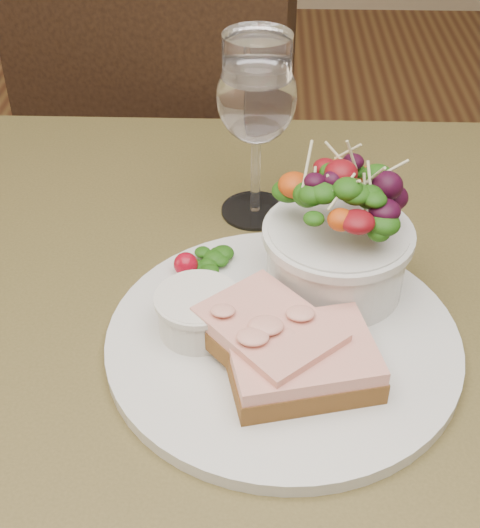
{
  "coord_description": "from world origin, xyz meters",
  "views": [
    {
      "loc": [
        0.01,
        -0.44,
        1.18
      ],
      "look_at": [
        -0.01,
        0.03,
        0.81
      ],
      "focal_mm": 50.0,
      "sensor_mm": 36.0,
      "label": 1
    }
  ],
  "objects_px": {
    "cafe_table": "(245,420)",
    "sandwich_back": "(269,335)",
    "dinner_plate": "(283,341)",
    "sandwich_front": "(302,361)",
    "chair_far": "(200,271)",
    "wine_glass": "(257,103)",
    "salad_bowl": "(339,231)",
    "ramekin": "(198,311)"
  },
  "relations": [
    {
      "from": "dinner_plate",
      "to": "salad_bowl",
      "type": "distance_m",
      "value": 0.1
    },
    {
      "from": "chair_far",
      "to": "salad_bowl",
      "type": "relative_size",
      "value": 7.09
    },
    {
      "from": "chair_far",
      "to": "sandwich_back",
      "type": "relative_size",
      "value": 7.0
    },
    {
      "from": "ramekin",
      "to": "wine_glass",
      "type": "relative_size",
      "value": 0.37
    },
    {
      "from": "wine_glass",
      "to": "cafe_table",
      "type": "bearing_deg",
      "value": -91.51
    },
    {
      "from": "cafe_table",
      "to": "sandwich_back",
      "type": "height_order",
      "value": "sandwich_back"
    },
    {
      "from": "cafe_table",
      "to": "chair_far",
      "type": "xyz_separation_m",
      "value": [
        -0.1,
        0.66,
        -0.36
      ]
    },
    {
      "from": "cafe_table",
      "to": "wine_glass",
      "type": "xyz_separation_m",
      "value": [
        0.01,
        0.19,
        0.22
      ]
    },
    {
      "from": "dinner_plate",
      "to": "wine_glass",
      "type": "distance_m",
      "value": 0.23
    },
    {
      "from": "cafe_table",
      "to": "wine_glass",
      "type": "bearing_deg",
      "value": 88.49
    },
    {
      "from": "chair_far",
      "to": "salad_bowl",
      "type": "height_order",
      "value": "chair_far"
    },
    {
      "from": "chair_far",
      "to": "wine_glass",
      "type": "bearing_deg",
      "value": 120.91
    },
    {
      "from": "sandwich_front",
      "to": "dinner_plate",
      "type": "bearing_deg",
      "value": 93.26
    },
    {
      "from": "sandwich_back",
      "to": "wine_glass",
      "type": "bearing_deg",
      "value": 142.18
    },
    {
      "from": "dinner_plate",
      "to": "salad_bowl",
      "type": "bearing_deg",
      "value": 55.56
    },
    {
      "from": "sandwich_front",
      "to": "ramekin",
      "type": "relative_size",
      "value": 1.95
    },
    {
      "from": "sandwich_front",
      "to": "sandwich_back",
      "type": "bearing_deg",
      "value": 129.22
    },
    {
      "from": "cafe_table",
      "to": "chair_far",
      "type": "height_order",
      "value": "chair_far"
    },
    {
      "from": "salad_bowl",
      "to": "dinner_plate",
      "type": "bearing_deg",
      "value": -124.44
    },
    {
      "from": "cafe_table",
      "to": "sandwich_back",
      "type": "xyz_separation_m",
      "value": [
        0.02,
        -0.03,
        0.14
      ]
    },
    {
      "from": "dinner_plate",
      "to": "wine_glass",
      "type": "relative_size",
      "value": 1.66
    },
    {
      "from": "chair_far",
      "to": "sandwich_front",
      "type": "distance_m",
      "value": 0.87
    },
    {
      "from": "chair_far",
      "to": "ramekin",
      "type": "bearing_deg",
      "value": 113.51
    },
    {
      "from": "sandwich_front",
      "to": "wine_glass",
      "type": "distance_m",
      "value": 0.26
    },
    {
      "from": "cafe_table",
      "to": "wine_glass",
      "type": "relative_size",
      "value": 4.57
    },
    {
      "from": "dinner_plate",
      "to": "sandwich_front",
      "type": "distance_m",
      "value": 0.05
    },
    {
      "from": "cafe_table",
      "to": "dinner_plate",
      "type": "height_order",
      "value": "dinner_plate"
    },
    {
      "from": "sandwich_back",
      "to": "wine_glass",
      "type": "xyz_separation_m",
      "value": [
        -0.01,
        0.22,
        0.09
      ]
    },
    {
      "from": "chair_far",
      "to": "wine_glass",
      "type": "distance_m",
      "value": 0.75
    },
    {
      "from": "dinner_plate",
      "to": "salad_bowl",
      "type": "height_order",
      "value": "salad_bowl"
    },
    {
      "from": "ramekin",
      "to": "cafe_table",
      "type": "bearing_deg",
      "value": 0.63
    },
    {
      "from": "chair_far",
      "to": "dinner_plate",
      "type": "xyz_separation_m",
      "value": [
        0.13,
        -0.67,
        0.46
      ]
    },
    {
      "from": "salad_bowl",
      "to": "wine_glass",
      "type": "distance_m",
      "value": 0.16
    },
    {
      "from": "sandwich_front",
      "to": "ramekin",
      "type": "distance_m",
      "value": 0.1
    },
    {
      "from": "sandwich_front",
      "to": "wine_glass",
      "type": "height_order",
      "value": "wine_glass"
    },
    {
      "from": "ramekin",
      "to": "dinner_plate",
      "type": "bearing_deg",
      "value": -4.17
    },
    {
      "from": "sandwich_front",
      "to": "sandwich_back",
      "type": "height_order",
      "value": "sandwich_back"
    },
    {
      "from": "sandwich_back",
      "to": "salad_bowl",
      "type": "distance_m",
      "value": 0.11
    },
    {
      "from": "cafe_table",
      "to": "ramekin",
      "type": "relative_size",
      "value": 12.36
    },
    {
      "from": "ramekin",
      "to": "salad_bowl",
      "type": "distance_m",
      "value": 0.14
    },
    {
      "from": "ramekin",
      "to": "salad_bowl",
      "type": "xyz_separation_m",
      "value": [
        0.11,
        0.06,
        0.04
      ]
    },
    {
      "from": "cafe_table",
      "to": "chair_far",
      "type": "distance_m",
      "value": 0.76
    }
  ]
}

